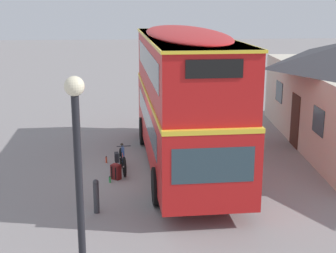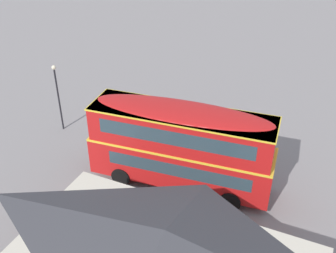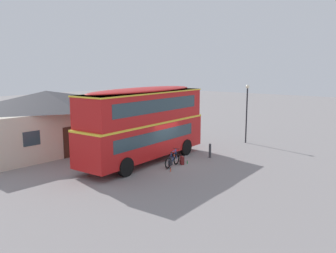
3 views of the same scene
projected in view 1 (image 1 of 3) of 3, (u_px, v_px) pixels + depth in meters
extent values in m
plane|color=gray|center=(141.00, 176.00, 16.05)|extent=(120.00, 120.00, 0.00)
cylinder|color=black|center=(239.00, 183.00, 13.96)|extent=(1.11, 0.32, 1.10)
cylinder|color=black|center=(157.00, 186.00, 13.69)|extent=(1.11, 0.32, 1.10)
cylinder|color=black|center=(201.00, 129.00, 19.83)|extent=(1.11, 0.32, 1.10)
cylinder|color=black|center=(143.00, 131.00, 19.56)|extent=(1.11, 0.32, 1.10)
cube|color=red|center=(184.00, 125.00, 16.52)|extent=(9.93, 2.88, 2.10)
cube|color=yellow|center=(184.00, 94.00, 16.25)|extent=(9.95, 2.91, 0.12)
cube|color=red|center=(184.00, 65.00, 16.00)|extent=(9.64, 2.82, 1.90)
ellipsoid|color=red|center=(184.00, 34.00, 15.74)|extent=(9.44, 2.77, 0.36)
cube|color=#2D424C|center=(213.00, 165.00, 11.74)|extent=(0.14, 2.05, 0.90)
cube|color=black|center=(214.00, 69.00, 11.28)|extent=(0.11, 1.38, 0.44)
cube|color=#2D424C|center=(147.00, 117.00, 16.50)|extent=(7.67, 0.34, 0.76)
cube|color=#2D424C|center=(147.00, 61.00, 15.83)|extent=(8.07, 0.36, 0.80)
cube|color=#2D424C|center=(218.00, 115.00, 16.77)|extent=(7.67, 0.34, 0.76)
cube|color=#2D424C|center=(220.00, 60.00, 16.10)|extent=(8.07, 0.36, 0.80)
cube|color=yellow|center=(184.00, 37.00, 15.77)|extent=(9.74, 2.91, 0.08)
torus|color=black|center=(124.00, 167.00, 15.95)|extent=(0.68, 0.16, 0.68)
torus|color=black|center=(121.00, 157.00, 16.91)|extent=(0.68, 0.16, 0.68)
cylinder|color=#B2B2B7|center=(124.00, 167.00, 15.95)|extent=(0.06, 0.11, 0.05)
cylinder|color=#B2B2B7|center=(121.00, 157.00, 16.91)|extent=(0.06, 0.11, 0.05)
cylinder|color=#234C99|center=(123.00, 156.00, 16.14)|extent=(0.46, 0.09, 0.72)
cylinder|color=#234C99|center=(123.00, 147.00, 16.13)|extent=(0.57, 0.10, 0.13)
cylinder|color=#234C99|center=(122.00, 155.00, 16.42)|extent=(0.18, 0.06, 0.61)
cylinder|color=#234C99|center=(122.00, 160.00, 16.67)|extent=(0.53, 0.09, 0.09)
cylinder|color=#234C99|center=(122.00, 151.00, 16.66)|extent=(0.41, 0.07, 0.56)
cylinder|color=#234C99|center=(124.00, 157.00, 15.90)|extent=(0.10, 0.04, 0.64)
cylinder|color=black|center=(124.00, 146.00, 15.83)|extent=(0.08, 0.46, 0.03)
ellipsoid|color=black|center=(122.00, 144.00, 16.42)|extent=(0.27, 0.13, 0.06)
cube|color=black|center=(117.00, 157.00, 16.86)|extent=(0.29, 0.17, 0.32)
cylinder|color=#D84C33|center=(123.00, 156.00, 16.14)|extent=(0.07, 0.07, 0.18)
cube|color=maroon|center=(116.00, 172.00, 15.74)|extent=(0.36, 0.37, 0.49)
ellipsoid|color=maroon|center=(116.00, 165.00, 15.68)|extent=(0.34, 0.35, 0.10)
cube|color=#471111|center=(118.00, 173.00, 15.85)|extent=(0.17, 0.19, 0.17)
cylinder|color=black|center=(112.00, 172.00, 15.69)|extent=(0.05, 0.05, 0.39)
cylinder|color=black|center=(116.00, 173.00, 15.60)|extent=(0.05, 0.05, 0.39)
cylinder|color=green|center=(110.00, 180.00, 15.46)|extent=(0.07, 0.07, 0.19)
cylinder|color=black|center=(110.00, 177.00, 15.44)|extent=(0.04, 0.04, 0.03)
cylinder|color=#D84C33|center=(106.00, 160.00, 17.36)|extent=(0.06, 0.06, 0.22)
cylinder|color=black|center=(106.00, 157.00, 17.33)|extent=(0.04, 0.04, 0.03)
cube|color=#3D2319|center=(295.00, 121.00, 19.15)|extent=(1.10, 0.10, 2.10)
cube|color=#2D424C|center=(279.00, 92.00, 21.62)|extent=(1.10, 0.10, 0.90)
cube|color=#2D424C|center=(318.00, 121.00, 16.34)|extent=(1.10, 0.10, 0.90)
cylinder|color=black|center=(82.00, 242.00, 7.10)|extent=(0.11, 0.11, 4.40)
sphere|color=#F2E5BF|center=(74.00, 86.00, 6.52)|extent=(0.28, 0.28, 0.28)
cylinder|color=#333338|center=(96.00, 198.00, 13.18)|extent=(0.16, 0.16, 0.85)
sphere|color=#333338|center=(96.00, 182.00, 13.06)|extent=(0.16, 0.16, 0.16)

